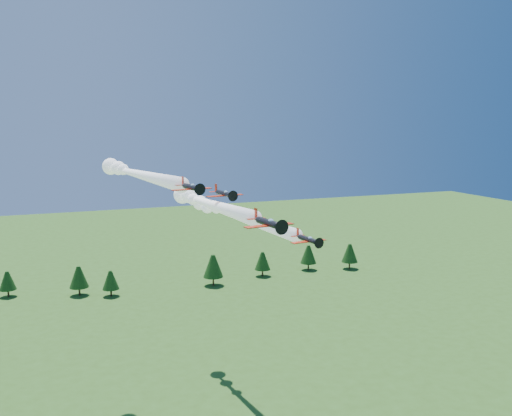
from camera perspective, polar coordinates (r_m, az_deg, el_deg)
name	(u,v)px	position (r m, az deg, el deg)	size (l,w,h in m)	color
plane_lead	(206,203)	(107.68, -5.00, 0.53)	(9.94, 43.41, 3.70)	black
plane_left	(135,173)	(115.80, -11.99, 3.41)	(11.64, 48.82, 3.70)	black
plane_right	(232,214)	(127.32, -2.40, -0.64)	(10.96, 55.17, 3.70)	black
plane_slot	(224,194)	(103.03, -3.21, 1.43)	(6.98, 7.59, 2.44)	black
treeline	(126,274)	(204.87, -12.85, -6.44)	(169.61, 20.08, 11.82)	#382314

